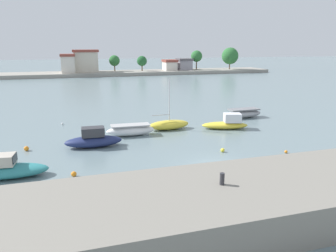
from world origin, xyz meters
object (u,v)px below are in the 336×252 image
(mooring_buoy_1, at_px, (223,150))
(mooring_buoy_4, at_px, (74,174))
(mooring_bollard, at_px, (222,179))
(moored_boat_5, at_px, (244,113))
(moored_boat_4, at_px, (227,123))
(moored_boat_1, at_px, (93,140))
(mooring_buoy_0, at_px, (26,148))
(mooring_buoy_2, at_px, (62,124))
(moored_boat_0, at_px, (5,169))
(moored_boat_3, at_px, (169,125))
(moored_boat_2, at_px, (130,130))
(mooring_buoy_3, at_px, (286,152))

(mooring_buoy_1, distance_m, mooring_buoy_4, 12.24)
(mooring_bollard, xyz_separation_m, moored_boat_5, (13.17, 20.93, -1.74))
(moored_boat_4, bearing_deg, moored_boat_1, -155.10)
(mooring_buoy_0, distance_m, mooring_buoy_2, 9.09)
(moored_boat_5, distance_m, mooring_buoy_0, 25.15)
(moored_boat_0, relative_size, mooring_buoy_2, 22.41)
(moored_boat_3, height_order, moored_boat_4, moored_boat_3)
(moored_boat_1, height_order, moored_boat_3, moored_boat_3)
(mooring_buoy_1, bearing_deg, mooring_buoy_2, 134.18)
(mooring_bollard, relative_size, moored_boat_2, 0.13)
(moored_boat_2, xyz_separation_m, moored_boat_3, (4.36, 1.18, -0.02))
(mooring_bollard, relative_size, moored_boat_5, 0.13)
(mooring_bollard, relative_size, mooring_buoy_1, 1.80)
(mooring_buoy_0, height_order, mooring_buoy_4, mooring_buoy_0)
(moored_boat_3, height_order, mooring_buoy_0, moored_boat_3)
(moored_boat_5, bearing_deg, moored_boat_0, -156.55)
(moored_boat_0, height_order, moored_boat_4, moored_boat_4)
(moored_boat_1, distance_m, moored_boat_5, 19.91)
(mooring_bollard, bearing_deg, moored_boat_2, 96.10)
(moored_boat_1, distance_m, moored_boat_4, 14.46)
(mooring_bollard, relative_size, mooring_buoy_4, 1.66)
(mooring_bollard, height_order, mooring_buoy_3, mooring_bollard)
(moored_boat_5, bearing_deg, moored_boat_4, -137.96)
(moored_boat_1, xyz_separation_m, mooring_buoy_4, (-1.72, -6.34, -0.46))
(mooring_bollard, xyz_separation_m, mooring_buoy_4, (-7.29, 7.87, -2.09))
(mooring_bollard, height_order, moored_boat_2, mooring_bollard)
(moored_boat_2, relative_size, mooring_buoy_4, 13.02)
(moored_boat_1, bearing_deg, mooring_buoy_3, -20.48)
(moored_boat_0, xyz_separation_m, mooring_buoy_3, (21.58, -1.15, -0.46))
(mooring_bollard, xyz_separation_m, moored_boat_2, (-1.81, 16.88, -1.73))
(mooring_buoy_1, distance_m, mooring_buoy_3, 5.29)
(mooring_buoy_2, bearing_deg, moored_boat_3, -25.64)
(moored_boat_5, bearing_deg, mooring_buoy_1, -128.50)
(moored_boat_4, relative_size, mooring_buoy_2, 20.62)
(moored_boat_1, bearing_deg, mooring_buoy_4, -103.36)
(moored_boat_4, bearing_deg, mooring_buoy_2, 173.89)
(mooring_bollard, xyz_separation_m, mooring_buoy_0, (-11.19, 14.69, -2.07))
(mooring_bollard, distance_m, mooring_buoy_2, 24.99)
(moored_boat_0, height_order, mooring_buoy_0, moored_boat_0)
(moored_boat_0, bearing_deg, mooring_buoy_0, 89.52)
(moored_boat_4, relative_size, mooring_buoy_0, 12.63)
(mooring_buoy_1, xyz_separation_m, mooring_buoy_4, (-12.11, -1.77, 0.02))
(moored_boat_0, relative_size, mooring_buoy_1, 16.51)
(mooring_bollard, distance_m, moored_boat_4, 18.81)
(moored_boat_2, distance_m, moored_boat_5, 15.51)
(mooring_bollard, height_order, mooring_buoy_0, mooring_bollard)
(moored_boat_4, height_order, mooring_buoy_2, moored_boat_4)
(moored_boat_0, relative_size, mooring_buoy_4, 15.18)
(moored_boat_1, height_order, moored_boat_4, moored_boat_1)
(moored_boat_5, relative_size, mooring_buoy_3, 18.82)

